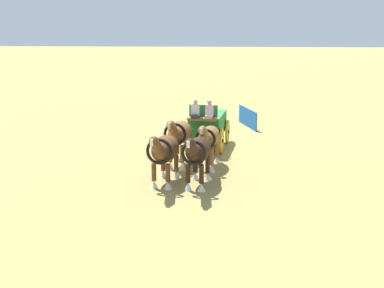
{
  "coord_description": "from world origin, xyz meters",
  "views": [
    {
      "loc": [
        25.03,
        0.91,
        6.12
      ],
      "look_at": [
        4.43,
        -0.5,
        1.2
      ],
      "focal_mm": 47.72,
      "sensor_mm": 36.0,
      "label": 1
    }
  ],
  "objects_px": {
    "show_wagon": "(207,125)",
    "draft_horse_rear_near": "(209,138)",
    "draft_horse_lead_off": "(164,150)",
    "draft_horse_rear_off": "(179,134)",
    "draft_horse_lead_near": "(198,152)"
  },
  "relations": [
    {
      "from": "show_wagon",
      "to": "draft_horse_rear_near",
      "type": "height_order",
      "value": "show_wagon"
    },
    {
      "from": "draft_horse_rear_near",
      "to": "draft_horse_lead_off",
      "type": "height_order",
      "value": "draft_horse_lead_off"
    },
    {
      "from": "draft_horse_rear_near",
      "to": "draft_horse_lead_off",
      "type": "relative_size",
      "value": 1.05
    },
    {
      "from": "draft_horse_rear_off",
      "to": "draft_horse_lead_near",
      "type": "bearing_deg",
      "value": 19.26
    },
    {
      "from": "draft_horse_rear_near",
      "to": "draft_horse_lead_near",
      "type": "bearing_deg",
      "value": -7.24
    },
    {
      "from": "draft_horse_rear_near",
      "to": "draft_horse_lead_near",
      "type": "xyz_separation_m",
      "value": [
        2.57,
        -0.33,
        0.05
      ]
    },
    {
      "from": "show_wagon",
      "to": "draft_horse_rear_off",
      "type": "xyz_separation_m",
      "value": [
        3.45,
        -1.09,
        0.26
      ]
    },
    {
      "from": "show_wagon",
      "to": "draft_horse_lead_near",
      "type": "xyz_separation_m",
      "value": [
        6.2,
        -0.13,
        0.18
      ]
    },
    {
      "from": "draft_horse_rear_off",
      "to": "draft_horse_lead_near",
      "type": "distance_m",
      "value": 2.91
    },
    {
      "from": "show_wagon",
      "to": "draft_horse_rear_near",
      "type": "xyz_separation_m",
      "value": [
        3.64,
        0.19,
        0.13
      ]
    },
    {
      "from": "draft_horse_rear_off",
      "to": "draft_horse_lead_off",
      "type": "relative_size",
      "value": 1.01
    },
    {
      "from": "draft_horse_lead_off",
      "to": "show_wagon",
      "type": "bearing_deg",
      "value": 166.73
    },
    {
      "from": "show_wagon",
      "to": "draft_horse_lead_off",
      "type": "height_order",
      "value": "show_wagon"
    },
    {
      "from": "draft_horse_rear_near",
      "to": "draft_horse_rear_off",
      "type": "relative_size",
      "value": 1.04
    },
    {
      "from": "draft_horse_rear_off",
      "to": "draft_horse_lead_off",
      "type": "distance_m",
      "value": 2.6
    }
  ]
}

